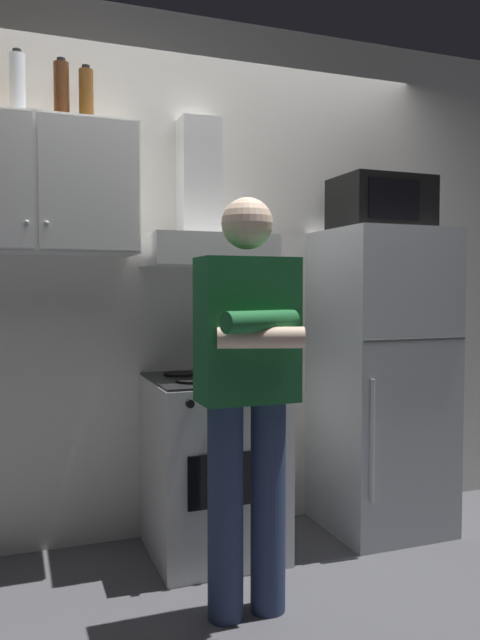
# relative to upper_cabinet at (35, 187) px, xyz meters

# --- Properties ---
(ground_plane) EXTENTS (7.00, 7.00, 0.00)m
(ground_plane) POSITION_rel_upper_cabinet_xyz_m (0.85, -0.37, -1.75)
(ground_plane) COLOR #4C4C51
(back_wall_tiled) EXTENTS (4.80, 0.10, 2.70)m
(back_wall_tiled) POSITION_rel_upper_cabinet_xyz_m (0.85, 0.23, -0.40)
(back_wall_tiled) COLOR silver
(back_wall_tiled) RESTS_ON ground_plane
(upper_cabinet) EXTENTS (0.90, 0.37, 0.60)m
(upper_cabinet) POSITION_rel_upper_cabinet_xyz_m (0.00, 0.00, 0.00)
(upper_cabinet) COLOR white
(stove_oven) EXTENTS (0.60, 0.62, 0.87)m
(stove_oven) POSITION_rel_upper_cabinet_xyz_m (0.80, -0.13, -1.32)
(stove_oven) COLOR white
(stove_oven) RESTS_ON ground_plane
(range_hood) EXTENTS (0.60, 0.44, 0.75)m
(range_hood) POSITION_rel_upper_cabinet_xyz_m (0.80, 0.00, -0.15)
(range_hood) COLOR white
(refrigerator) EXTENTS (0.60, 0.62, 1.60)m
(refrigerator) POSITION_rel_upper_cabinet_xyz_m (1.75, -0.12, -0.95)
(refrigerator) COLOR silver
(refrigerator) RESTS_ON ground_plane
(microwave) EXTENTS (0.48, 0.37, 0.28)m
(microwave) POSITION_rel_upper_cabinet_xyz_m (1.75, -0.11, -0.01)
(microwave) COLOR black
(microwave) RESTS_ON refrigerator
(person_standing) EXTENTS (0.38, 0.33, 1.64)m
(person_standing) POSITION_rel_upper_cabinet_xyz_m (0.75, -0.73, -0.85)
(person_standing) COLOR navy
(person_standing) RESTS_ON ground_plane
(cooking_pot) EXTENTS (0.32, 0.22, 0.09)m
(cooking_pot) POSITION_rel_upper_cabinet_xyz_m (0.93, -0.24, -0.83)
(cooking_pot) COLOR #B7BABF
(cooking_pot) RESTS_ON stove_oven
(bottle_vodka_clear) EXTENTS (0.07, 0.07, 0.31)m
(bottle_vodka_clear) POSITION_rel_upper_cabinet_xyz_m (-0.06, 0.04, 0.45)
(bottle_vodka_clear) COLOR silver
(bottle_vodka_clear) RESTS_ON upper_cabinet
(bottle_beer_brown) EXTENTS (0.07, 0.07, 0.26)m
(bottle_beer_brown) POSITION_rel_upper_cabinet_xyz_m (0.23, -0.00, 0.42)
(bottle_beer_brown) COLOR brown
(bottle_beer_brown) RESTS_ON upper_cabinet
(bottle_rum_dark) EXTENTS (0.07, 0.07, 0.29)m
(bottle_rum_dark) POSITION_rel_upper_cabinet_xyz_m (0.12, 0.01, 0.44)
(bottle_rum_dark) COLOR #47230F
(bottle_rum_dark) RESTS_ON upper_cabinet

